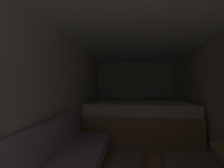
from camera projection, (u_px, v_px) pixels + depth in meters
name	position (u px, v px, depth m)	size (l,w,h in m)	color
ground_plane	(142.00, 160.00, 2.14)	(6.76, 6.76, 0.00)	#A39984
wall_back	(135.00, 92.00, 4.56)	(2.71, 0.05, 2.10)	beige
wall_left	(66.00, 96.00, 2.34)	(0.05, 4.76, 2.10)	beige
ceiling_slab	(142.00, 32.00, 2.20)	(2.71, 4.76, 0.05)	white
bed	(137.00, 116.00, 3.56)	(2.49, 1.85, 1.02)	tan
wicker_basket	(153.00, 160.00, 1.98)	(0.31, 0.31, 0.21)	olive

